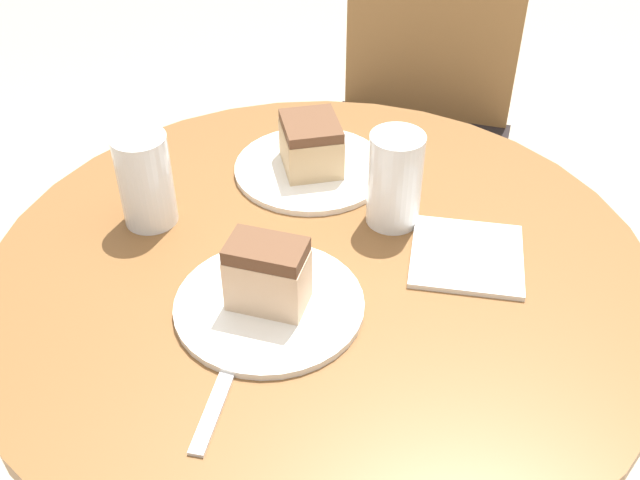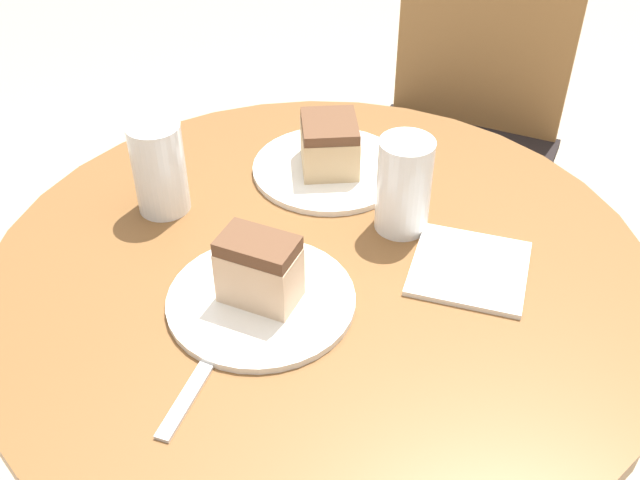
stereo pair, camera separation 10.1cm
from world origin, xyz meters
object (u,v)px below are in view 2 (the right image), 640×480
at_px(cake_slice_near, 259,270).
at_px(glass_lemonade, 160,172).
at_px(cake_slice_far, 329,144).
at_px(plate_near, 261,300).
at_px(plate_far, 329,168).
at_px(glass_water, 403,191).
at_px(chair, 459,135).

height_order(cake_slice_near, glass_lemonade, glass_lemonade).
xyz_separation_m(cake_slice_near, cake_slice_far, (-0.08, 0.31, -0.01)).
xyz_separation_m(cake_slice_far, glass_lemonade, (-0.16, -0.22, 0.01)).
bearing_deg(plate_near, plate_far, 104.88).
bearing_deg(glass_water, plate_far, 157.13).
relative_size(plate_far, glass_water, 1.72).
relative_size(plate_far, cake_slice_near, 2.35).
relative_size(cake_slice_far, glass_lemonade, 0.93).
xyz_separation_m(cake_slice_near, glass_water, (0.08, 0.24, 0.01)).
height_order(chair, glass_water, chair).
relative_size(plate_far, cake_slice_far, 1.87).
distance_m(plate_near, glass_lemonade, 0.27).
distance_m(chair, cake_slice_far, 0.73).
distance_m(plate_far, cake_slice_far, 0.05).
bearing_deg(glass_water, cake_slice_near, -108.58).
height_order(plate_far, glass_lemonade, glass_lemonade).
height_order(cake_slice_far, glass_lemonade, glass_lemonade).
bearing_deg(cake_slice_far, chair, 91.46).
xyz_separation_m(plate_near, glass_water, (0.08, 0.24, 0.06)).
height_order(cake_slice_near, cake_slice_far, cake_slice_near).
bearing_deg(glass_lemonade, chair, 80.40).
bearing_deg(plate_far, cake_slice_near, -75.12).
xyz_separation_m(plate_near, cake_slice_near, (-0.00, -0.00, 0.05)).
height_order(chair, glass_lemonade, chair).
bearing_deg(plate_far, glass_lemonade, -127.11).
distance_m(plate_far, glass_water, 0.19).
xyz_separation_m(plate_near, glass_lemonade, (-0.25, 0.10, 0.06)).
xyz_separation_m(cake_slice_far, glass_water, (0.16, -0.07, 0.01)).
bearing_deg(cake_slice_near, plate_far, 104.88).
bearing_deg(cake_slice_far, glass_water, -22.87).
bearing_deg(plate_near, cake_slice_far, 104.88).
relative_size(chair, cake_slice_near, 9.22).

